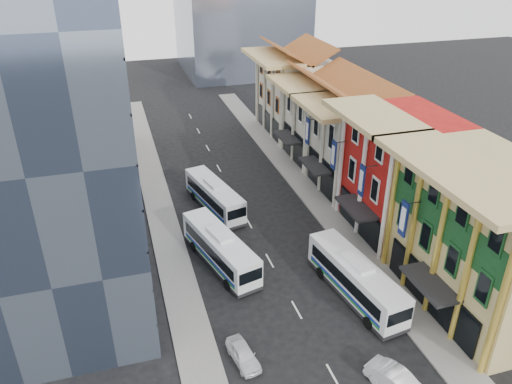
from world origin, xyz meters
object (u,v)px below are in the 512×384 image
object	(u,v)px
bus_left_near	(220,248)
sedan_left	(243,354)
office_tower	(43,107)
bus_left_far	(214,195)
sedan_right	(398,382)
shophouse_tan	(485,239)
bus_right	(356,278)

from	to	relation	value
bus_left_near	sedan_left	size ratio (longest dim) A/B	2.94
office_tower	bus_left_far	bearing A→B (deg)	25.70
sedan_right	shophouse_tan	bearing A→B (deg)	5.76
bus_right	bus_left_near	bearing A→B (deg)	133.81
bus_left_near	bus_right	world-z (taller)	bus_right
shophouse_tan	bus_right	bearing A→B (deg)	159.54
office_tower	sedan_right	xyz separation A→B (m)	(20.53, -20.28, -14.26)
shophouse_tan	bus_right	size ratio (longest dim) A/B	1.27
bus_left_far	sedan_right	xyz separation A→B (m)	(6.26, -27.15, -0.91)
office_tower	bus_left_far	distance (m)	20.71
bus_left_near	bus_right	xyz separation A→B (m)	(9.59, -7.49, 0.05)
office_tower	sedan_left	distance (m)	23.71
bus_left_near	sedan_left	distance (m)	11.82
office_tower	sedan_left	bearing A→B (deg)	-52.41
sedan_left	bus_left_far	bearing A→B (deg)	72.88
bus_left_near	office_tower	bearing A→B (deg)	150.82
bus_left_near	sedan_right	xyz separation A→B (m)	(7.94, -17.06, -0.97)
sedan_left	sedan_right	world-z (taller)	sedan_right
shophouse_tan	office_tower	distance (m)	35.19
bus_left_far	bus_right	xyz separation A→B (m)	(7.91, -17.58, 0.12)
bus_left_near	bus_left_far	bearing A→B (deg)	65.70
office_tower	bus_left_near	size ratio (longest dim) A/B	2.81
bus_right	sedan_right	distance (m)	9.76
shophouse_tan	sedan_right	distance (m)	13.29
bus_left_near	bus_right	size ratio (longest dim) A/B	0.97
office_tower	sedan_left	size ratio (longest dim) A/B	8.24
bus_left_far	sedan_right	bearing A→B (deg)	-90.47
office_tower	sedan_right	bearing A→B (deg)	-44.65
shophouse_tan	bus_right	distance (m)	10.32
shophouse_tan	bus_left_far	bearing A→B (deg)	128.71
bus_left_near	sedan_left	xyz separation A→B (m)	(-1.09, -11.72, -1.10)
bus_right	sedan_right	size ratio (longest dim) A/B	2.46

